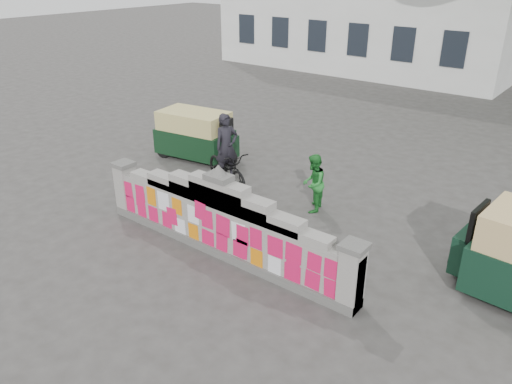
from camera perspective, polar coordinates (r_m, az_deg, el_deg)
ground at (r=10.65m, az=-3.99°, el=-6.96°), size 100.00×100.00×0.00m
parapet_wall at (r=10.27m, az=-4.14°, el=-3.42°), size 6.48×0.44×2.01m
cyclist_bike at (r=13.51m, az=-3.32°, el=2.75°), size 2.12×1.37×1.05m
cyclist_rider at (r=13.38m, az=-3.36°, el=4.20°), size 0.63×0.76×1.78m
pedestrian at (r=12.13m, az=6.57°, el=0.99°), size 0.75×0.85×1.45m
rickshaw_left at (r=15.56m, az=-6.83°, el=6.57°), size 2.72×1.55×1.47m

